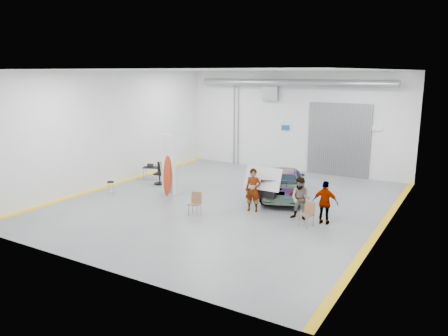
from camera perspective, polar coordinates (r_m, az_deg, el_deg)
The scene contains 13 objects.
ground at distance 20.29m, azimuth 0.37°, elevation -4.52°, with size 16.00×16.00×0.00m, color slate.
room_shell at distance 21.32m, azimuth 3.98°, elevation 7.46°, with size 14.02×16.18×6.01m.
sedan_car at distance 21.26m, azimuth 7.77°, elevation -1.81°, with size 2.03×4.99×1.45m, color silver.
person_a at distance 18.84m, azimuth 3.83°, elevation -2.90°, with size 0.69×0.45×1.89m, color brown.
person_b at distance 18.02m, azimuth 10.00°, elevation -3.97°, with size 0.87×0.66×1.77m, color #54789B.
person_c at distance 17.71m, azimuth 13.08°, elevation -4.43°, with size 1.02×0.42×1.75m, color #A46536.
surfboard_display at distance 21.23m, azimuth -7.29°, elevation -0.19°, with size 0.91×0.32×3.23m.
folding_chair_near at distance 18.50m, azimuth -3.83°, elevation -5.26°, with size 0.53×0.55×0.96m.
folding_chair_far at distance 17.43m, azimuth 10.70°, elevation -6.59°, with size 0.56×0.59×0.95m.
shop_stool at distance 22.09m, azimuth -14.57°, elevation -2.59°, with size 0.35×0.35×0.69m.
work_table at distance 24.86m, azimuth -9.35°, elevation 0.12°, with size 1.21×0.92×0.89m.
office_chair at distance 23.75m, azimuth -8.31°, elevation -0.87°, with size 0.61×0.62×1.15m.
trunk_lid at distance 19.09m, azimuth 5.19°, elevation -1.09°, with size 1.69×1.03×0.04m, color silver.
Camera 1 is at (9.80, -16.75, 5.92)m, focal length 35.00 mm.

